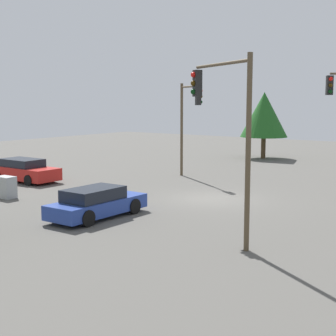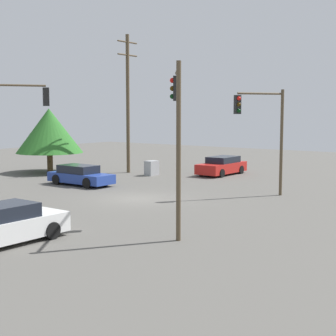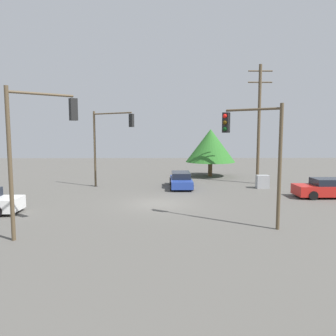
{
  "view_description": "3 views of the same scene",
  "coord_description": "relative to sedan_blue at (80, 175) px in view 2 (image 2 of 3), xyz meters",
  "views": [
    {
      "loc": [
        13.4,
        -22.42,
        5.08
      ],
      "look_at": [
        -3.11,
        0.36,
        1.32
      ],
      "focal_mm": 55.0,
      "sensor_mm": 36.0,
      "label": 1
    },
    {
      "loc": [
        21.72,
        18.55,
        4.85
      ],
      "look_at": [
        -0.39,
        1.89,
        1.83
      ],
      "focal_mm": 55.0,
      "sensor_mm": 36.0,
      "label": 2
    },
    {
      "loc": [
        -0.39,
        21.52,
        4.73
      ],
      "look_at": [
        -0.68,
        -0.21,
        2.39
      ],
      "focal_mm": 35.0,
      "sensor_mm": 36.0,
      "label": 3
    }
  ],
  "objects": [
    {
      "name": "sedan_red",
      "position": [
        -10.6,
        4.59,
        0.04
      ],
      "size": [
        4.75,
        2.01,
        1.41
      ],
      "rotation": [
        0.0,
        0.0,
        -1.57
      ],
      "color": "red",
      "rests_on": "ground_plane"
    },
    {
      "name": "traffic_signal_cross",
      "position": [
        -3.14,
        11.83,
        3.51
      ],
      "size": [
        2.64,
        1.93,
        6.14
      ],
      "rotation": [
        0.0,
        0.0,
        -0.61
      ],
      "color": "brown",
      "rests_on": "ground_plane"
    },
    {
      "name": "traffic_signal_main",
      "position": [
        6.14,
        0.28,
        3.89
      ],
      "size": [
        3.76,
        2.55,
        6.59
      ],
      "rotation": [
        0.0,
        0.0,
        2.56
      ],
      "color": "brown",
      "rests_on": "ground_plane"
    },
    {
      "name": "sedan_white",
      "position": [
        12.42,
        9.13,
        0.07
      ],
      "size": [
        4.75,
        1.97,
        1.48
      ],
      "rotation": [
        0.0,
        0.0,
        1.57
      ],
      "color": "silver",
      "rests_on": "ground_plane"
    },
    {
      "name": "electrical_cabinet",
      "position": [
        -6.96,
        0.51,
        -0.08
      ],
      "size": [
        1.03,
        0.67,
        1.13
      ],
      "primitive_type": "cube",
      "color": "#9EA0A3",
      "rests_on": "ground_plane"
    },
    {
      "name": "ground_plane",
      "position": [
        1.9,
        6.59,
        -0.64
      ],
      "size": [
        80.0,
        80.0,
        0.0
      ],
      "primitive_type": "plane",
      "color": "#54514C"
    },
    {
      "name": "traffic_signal_aux",
      "position": [
        7.25,
        13.26,
        3.88
      ],
      "size": [
        2.62,
        2.12,
        6.72
      ],
      "rotation": [
        0.0,
        0.0,
        3.8
      ],
      "color": "brown",
      "rests_on": "ground_plane"
    },
    {
      "name": "utility_pole_tall",
      "position": [
        -7.28,
        -2.14,
        5.11
      ],
      "size": [
        2.2,
        0.28,
        10.9
      ],
      "color": "brown",
      "rests_on": "ground_plane"
    },
    {
      "name": "tree_left",
      "position": [
        -3.58,
        -7.27,
        2.71
      ],
      "size": [
        5.33,
        5.33,
        5.14
      ],
      "color": "brown",
      "rests_on": "ground_plane"
    },
    {
      "name": "sedan_blue",
      "position": [
        0.0,
        0.0,
        0.0
      ],
      "size": [
        1.9,
        4.72,
        1.33
      ],
      "color": "#233D93",
      "rests_on": "ground_plane"
    }
  ]
}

